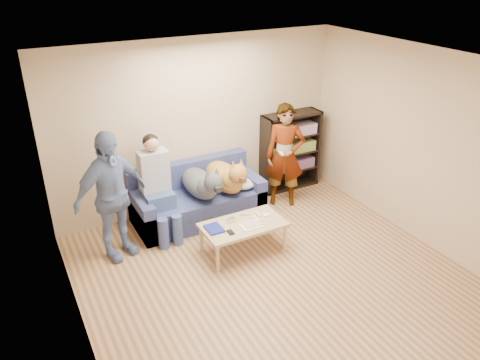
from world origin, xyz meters
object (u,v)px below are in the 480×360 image
person_standing_left (111,196)px  dog_tan (226,177)px  person_standing_right (285,156)px  notebook_blue (214,229)px  dog_gray (202,184)px  sofa (197,201)px  camera_silver (231,220)px  person_seated (157,183)px  coffee_table (243,227)px  bookshelf (290,149)px

person_standing_left → dog_tan: (1.74, 0.23, -0.21)m
person_standing_right → notebook_blue: size_ratio=6.26×
dog_gray → dog_tan: dog_tan is taller
person_standing_right → dog_tan: person_standing_right is taller
sofa → dog_gray: (0.01, -0.18, 0.36)m
notebook_blue → camera_silver: size_ratio=2.36×
person_standing_right → camera_silver: 1.57m
person_standing_right → person_seated: person_standing_right is taller
sofa → dog_gray: size_ratio=1.52×
person_standing_left → person_seated: person_standing_left is taller
camera_silver → dog_gray: dog_gray is taller
sofa → dog_tan: dog_tan is taller
sofa → dog_gray: dog_gray is taller
coffee_table → bookshelf: bookshelf is taller
person_standing_left → dog_tan: person_standing_left is taller
person_standing_left → camera_silver: bearing=-42.9°
person_seated → dog_gray: size_ratio=1.17×
notebook_blue → dog_gray: bearing=75.5°
notebook_blue → camera_silver: 0.29m
person_standing_left → dog_gray: 1.37m
notebook_blue → dog_gray: (0.23, 0.88, 0.21)m
notebook_blue → coffee_table: 0.41m
bookshelf → notebook_blue: bearing=-147.3°
person_seated → coffee_table: person_seated is taller
person_standing_left → bookshelf: 3.19m
dog_gray → bookshelf: (1.79, 0.41, 0.04)m
camera_silver → dog_gray: bearing=93.6°
person_standing_left → camera_silver: (1.38, -0.59, -0.42)m
bookshelf → person_seated: bearing=-171.6°
notebook_blue → sofa: size_ratio=0.14×
sofa → person_seated: size_ratio=1.29×
coffee_table → sofa: bearing=99.4°
person_seated → bookshelf: size_ratio=1.13×
coffee_table → dog_gray: bearing=100.4°
camera_silver → person_seated: size_ratio=0.07×
dog_gray → coffee_table: dog_gray is taller
dog_gray → dog_tan: (0.40, 0.02, 0.01)m
person_standing_right → person_seated: 2.02m
notebook_blue → coffee_table: size_ratio=0.24×
person_standing_right → person_seated: (-2.02, 0.10, -0.04)m
notebook_blue → dog_tan: bearing=54.8°
sofa → camera_silver: bearing=-86.3°
notebook_blue → person_standing_right: bearing=27.4°
person_standing_left → dog_tan: bearing=-12.1°
person_standing_right → camera_silver: size_ratio=14.80×
person_standing_right → dog_gray: bearing=-150.0°
person_seated → coffee_table: size_ratio=1.34×
sofa → bookshelf: bearing=7.4°
coffee_table → dog_tan: bearing=76.2°
camera_silver → person_seated: (-0.69, 0.86, 0.33)m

